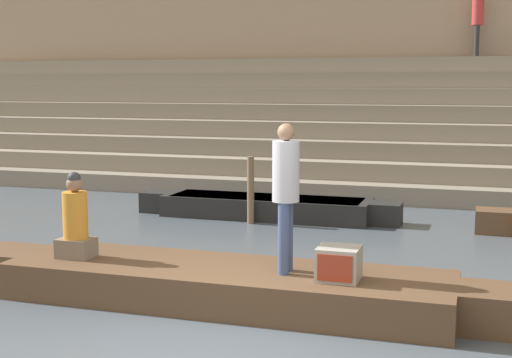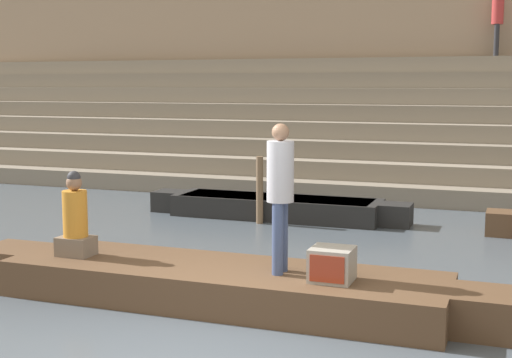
{
  "view_description": "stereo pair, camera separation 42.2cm",
  "coord_description": "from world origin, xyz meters",
  "px_view_note": "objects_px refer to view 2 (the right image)",
  "views": [
    {
      "loc": [
        2.38,
        -6.27,
        2.59
      ],
      "look_at": [
        -0.47,
        2.66,
        1.34
      ],
      "focal_mm": 50.0,
      "sensor_mm": 36.0,
      "label": 1
    },
    {
      "loc": [
        2.77,
        -6.13,
        2.59
      ],
      "look_at": [
        -0.47,
        2.66,
        1.34
      ],
      "focal_mm": 50.0,
      "sensor_mm": 36.0,
      "label": 2
    }
  ],
  "objects_px": {
    "person_rowing": "(75,221)",
    "mooring_post": "(260,190)",
    "moored_boat_distant": "(276,207)",
    "person_on_steps": "(497,17)",
    "tv_set": "(332,264)",
    "rowboat_main": "(221,283)",
    "person_standing": "(280,187)"
  },
  "relations": [
    {
      "from": "tv_set",
      "to": "moored_boat_distant",
      "type": "xyz_separation_m",
      "value": [
        -2.52,
        5.53,
        -0.41
      ]
    },
    {
      "from": "person_rowing",
      "to": "person_on_steps",
      "type": "xyz_separation_m",
      "value": [
        4.54,
        12.31,
        3.41
      ]
    },
    {
      "from": "person_on_steps",
      "to": "rowboat_main",
      "type": "bearing_deg",
      "value": 67.74
    },
    {
      "from": "rowboat_main",
      "to": "person_on_steps",
      "type": "xyz_separation_m",
      "value": [
        2.6,
        12.19,
        4.06
      ]
    },
    {
      "from": "person_standing",
      "to": "person_rowing",
      "type": "xyz_separation_m",
      "value": [
        -2.68,
        -0.1,
        -0.55
      ]
    },
    {
      "from": "person_standing",
      "to": "person_on_steps",
      "type": "distance_m",
      "value": 12.68
    },
    {
      "from": "moored_boat_distant",
      "to": "tv_set",
      "type": "bearing_deg",
      "value": -60.51
    },
    {
      "from": "person_standing",
      "to": "person_on_steps",
      "type": "xyz_separation_m",
      "value": [
        1.85,
        12.21,
        2.86
      ]
    },
    {
      "from": "rowboat_main",
      "to": "moored_boat_distant",
      "type": "bearing_deg",
      "value": 99.85
    },
    {
      "from": "person_rowing",
      "to": "mooring_post",
      "type": "bearing_deg",
      "value": 71.06
    },
    {
      "from": "tv_set",
      "to": "rowboat_main",
      "type": "bearing_deg",
      "value": -178.56
    },
    {
      "from": "tv_set",
      "to": "mooring_post",
      "type": "relative_size",
      "value": 0.37
    },
    {
      "from": "tv_set",
      "to": "moored_boat_distant",
      "type": "bearing_deg",
      "value": 121.96
    },
    {
      "from": "tv_set",
      "to": "mooring_post",
      "type": "height_order",
      "value": "mooring_post"
    },
    {
      "from": "person_standing",
      "to": "mooring_post",
      "type": "relative_size",
      "value": 1.36
    },
    {
      "from": "person_standing",
      "to": "tv_set",
      "type": "height_order",
      "value": "person_standing"
    },
    {
      "from": "person_standing",
      "to": "person_on_steps",
      "type": "height_order",
      "value": "person_on_steps"
    },
    {
      "from": "person_standing",
      "to": "person_rowing",
      "type": "distance_m",
      "value": 2.74
    },
    {
      "from": "person_standing",
      "to": "tv_set",
      "type": "bearing_deg",
      "value": -27.62
    },
    {
      "from": "moored_boat_distant",
      "to": "person_on_steps",
      "type": "relative_size",
      "value": 3.07
    },
    {
      "from": "person_standing",
      "to": "tv_set",
      "type": "relative_size",
      "value": 3.71
    },
    {
      "from": "moored_boat_distant",
      "to": "person_on_steps",
      "type": "xyz_separation_m",
      "value": [
        3.72,
        6.81,
        4.08
      ]
    },
    {
      "from": "moored_boat_distant",
      "to": "person_on_steps",
      "type": "distance_m",
      "value": 8.77
    },
    {
      "from": "person_standing",
      "to": "person_on_steps",
      "type": "relative_size",
      "value": 1.01
    },
    {
      "from": "person_rowing",
      "to": "tv_set",
      "type": "bearing_deg",
      "value": -11.27
    },
    {
      "from": "person_on_steps",
      "to": "person_rowing",
      "type": "bearing_deg",
      "value": 59.54
    },
    {
      "from": "person_rowing",
      "to": "tv_set",
      "type": "relative_size",
      "value": 2.33
    },
    {
      "from": "tv_set",
      "to": "person_on_steps",
      "type": "relative_size",
      "value": 0.27
    },
    {
      "from": "tv_set",
      "to": "mooring_post",
      "type": "xyz_separation_m",
      "value": [
        -2.63,
        4.9,
        0.0
      ]
    },
    {
      "from": "rowboat_main",
      "to": "tv_set",
      "type": "relative_size",
      "value": 14.77
    },
    {
      "from": "rowboat_main",
      "to": "person_standing",
      "type": "xyz_separation_m",
      "value": [
        0.74,
        -0.02,
        1.2
      ]
    },
    {
      "from": "rowboat_main",
      "to": "tv_set",
      "type": "xyz_separation_m",
      "value": [
        1.39,
        -0.15,
        0.39
      ]
    }
  ]
}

